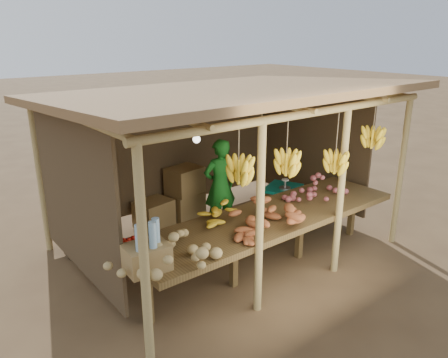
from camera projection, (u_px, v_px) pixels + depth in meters
ground at (224, 245)px, 6.58m from camera, size 60.00×60.00×0.00m
stall_structure at (232, 121)px, 5.90m from camera, size 4.70×3.50×2.43m
counter at (270, 220)px, 5.64m from camera, size 3.90×1.05×0.80m
potato_heap at (163, 250)px, 4.34m from camera, size 1.29×0.98×0.37m
sweet_potato_heap at (270, 212)px, 5.26m from camera, size 1.18×0.83×0.36m
onion_heap at (320, 187)px, 6.13m from camera, size 0.93×0.61×0.36m
banana_pile at (220, 210)px, 5.36m from camera, size 0.60×0.38×0.35m
tomato_basin at (131, 249)px, 4.58m from camera, size 0.36×0.36×0.19m
bottle_box at (146, 251)px, 4.28m from camera, size 0.45×0.37×0.53m
vendor at (220, 186)px, 6.88m from camera, size 0.60×0.45×1.51m
tarp_crate at (282, 202)px, 7.45m from camera, size 0.79×0.74×0.74m
carton_stack at (175, 200)px, 7.29m from camera, size 1.22×0.51×0.89m
burlap_sacks at (91, 235)px, 6.30m from camera, size 0.84×0.44×0.60m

